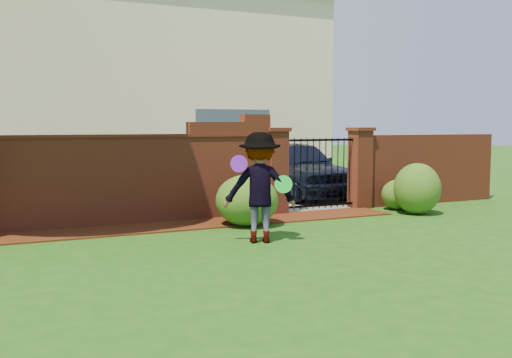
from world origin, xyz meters
name	(u,v)px	position (x,y,z in m)	size (l,w,h in m)	color
ground	(253,264)	(0.00, 0.00, -0.01)	(80.00, 80.00, 0.01)	#1C4912
mulch_bed	(131,229)	(-0.95, 3.34, 0.01)	(11.10, 1.08, 0.03)	#351609
brick_wall	(65,180)	(-2.01, 4.00, 0.93)	(8.70, 0.31, 2.16)	brown
brick_wall_return	(427,169)	(6.60, 4.00, 0.85)	(4.00, 0.25, 1.70)	brown
pillar_left	(276,170)	(2.40, 4.00, 0.96)	(0.50, 0.50, 1.88)	brown
pillar_right	(360,167)	(4.60, 4.00, 0.96)	(0.50, 0.50, 1.88)	brown
iron_gate	(319,173)	(3.50, 4.00, 0.85)	(1.78, 0.03, 1.60)	black
driveway	(247,192)	(3.50, 8.00, 0.01)	(3.20, 8.00, 0.01)	gray
house	(127,87)	(1.00, 12.00, 3.16)	(12.40, 6.40, 6.30)	#F3EDCC
car	(299,169)	(4.27, 6.35, 0.77)	(1.83, 4.54, 1.55)	black
shrub_left	(247,200)	(1.19, 2.85, 0.50)	(1.21, 1.21, 0.99)	#235519
shrub_middle	(417,189)	(5.16, 2.65, 0.56)	(1.01, 1.01, 1.11)	#235519
shrub_right	(398,195)	(5.22, 3.35, 0.35)	(0.78, 0.78, 0.69)	#235519
man	(260,188)	(0.73, 1.31, 0.91)	(1.18, 0.68, 1.82)	gray
frisbee_purple	(239,164)	(0.35, 1.28, 1.32)	(0.28, 0.28, 0.03)	#611CB1
frisbee_green	(283,184)	(1.04, 1.06, 0.98)	(0.29, 0.29, 0.03)	green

